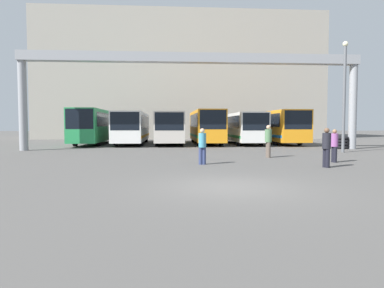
{
  "coord_description": "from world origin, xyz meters",
  "views": [
    {
      "loc": [
        -1.9,
        -10.06,
        1.86
      ],
      "look_at": [
        0.06,
        17.89,
        0.3
      ],
      "focal_mm": 32.0,
      "sensor_mm": 36.0,
      "label": 1
    }
  ],
  "objects_px": {
    "pedestrian_mid_right": "(334,145)",
    "lamp_post": "(344,92)",
    "bus_slot_4": "(242,126)",
    "bus_slot_3": "(206,125)",
    "bus_slot_5": "(277,125)",
    "pedestrian_mid_left": "(202,145)",
    "bus_slot_1": "(133,126)",
    "pedestrian_near_left": "(268,140)",
    "pedestrian_far_center": "(326,147)",
    "bus_slot_0": "(95,125)",
    "tire_stack": "(342,143)",
    "bus_slot_2": "(169,126)"
  },
  "relations": [
    {
      "from": "pedestrian_mid_right",
      "to": "lamp_post",
      "type": "relative_size",
      "value": 0.22
    },
    {
      "from": "bus_slot_1",
      "to": "pedestrian_mid_right",
      "type": "relative_size",
      "value": 7.42
    },
    {
      "from": "pedestrian_mid_right",
      "to": "tire_stack",
      "type": "height_order",
      "value": "pedestrian_mid_right"
    },
    {
      "from": "bus_slot_4",
      "to": "pedestrian_near_left",
      "type": "height_order",
      "value": "bus_slot_4"
    },
    {
      "from": "bus_slot_0",
      "to": "bus_slot_2",
      "type": "height_order",
      "value": "bus_slot_0"
    },
    {
      "from": "bus_slot_1",
      "to": "bus_slot_3",
      "type": "distance_m",
      "value": 7.22
    },
    {
      "from": "bus_slot_3",
      "to": "bus_slot_1",
      "type": "bearing_deg",
      "value": 174.75
    },
    {
      "from": "bus_slot_1",
      "to": "pedestrian_near_left",
      "type": "bearing_deg",
      "value": -58.36
    },
    {
      "from": "bus_slot_1",
      "to": "pedestrian_mid_left",
      "type": "distance_m",
      "value": 18.84
    },
    {
      "from": "pedestrian_far_center",
      "to": "bus_slot_4",
      "type": "bearing_deg",
      "value": -18.32
    },
    {
      "from": "pedestrian_mid_right",
      "to": "pedestrian_mid_left",
      "type": "bearing_deg",
      "value": 85.54
    },
    {
      "from": "lamp_post",
      "to": "bus_slot_2",
      "type": "bearing_deg",
      "value": 137.33
    },
    {
      "from": "bus_slot_3",
      "to": "pedestrian_far_center",
      "type": "xyz_separation_m",
      "value": [
        3.19,
        -18.99,
        -0.92
      ]
    },
    {
      "from": "bus_slot_2",
      "to": "pedestrian_mid_left",
      "type": "distance_m",
      "value": 17.44
    },
    {
      "from": "pedestrian_mid_right",
      "to": "lamp_post",
      "type": "bearing_deg",
      "value": -39.41
    },
    {
      "from": "pedestrian_far_center",
      "to": "tire_stack",
      "type": "relative_size",
      "value": 1.67
    },
    {
      "from": "bus_slot_1",
      "to": "bus_slot_2",
      "type": "distance_m",
      "value": 3.67
    },
    {
      "from": "pedestrian_near_left",
      "to": "tire_stack",
      "type": "relative_size",
      "value": 1.78
    },
    {
      "from": "pedestrian_far_center",
      "to": "bus_slot_5",
      "type": "bearing_deg",
      "value": -28.86
    },
    {
      "from": "bus_slot_0",
      "to": "bus_slot_2",
      "type": "xyz_separation_m",
      "value": [
        7.19,
        -0.46,
        -0.15
      ]
    },
    {
      "from": "pedestrian_mid_right",
      "to": "bus_slot_0",
      "type": "bearing_deg",
      "value": 33.09
    },
    {
      "from": "bus_slot_5",
      "to": "pedestrian_mid_right",
      "type": "relative_size",
      "value": 6.89
    },
    {
      "from": "bus_slot_0",
      "to": "pedestrian_mid_right",
      "type": "height_order",
      "value": "bus_slot_0"
    },
    {
      "from": "pedestrian_near_left",
      "to": "bus_slot_3",
      "type": "bearing_deg",
      "value": -178.51
    },
    {
      "from": "bus_slot_3",
      "to": "pedestrian_far_center",
      "type": "relative_size",
      "value": 6.3
    },
    {
      "from": "pedestrian_far_center",
      "to": "tire_stack",
      "type": "distance_m",
      "value": 13.25
    },
    {
      "from": "bus_slot_1",
      "to": "pedestrian_far_center",
      "type": "relative_size",
      "value": 7.06
    },
    {
      "from": "tire_stack",
      "to": "pedestrian_far_center",
      "type": "bearing_deg",
      "value": -120.37
    },
    {
      "from": "pedestrian_near_left",
      "to": "bus_slot_5",
      "type": "bearing_deg",
      "value": 153.81
    },
    {
      "from": "bus_slot_5",
      "to": "lamp_post",
      "type": "height_order",
      "value": "lamp_post"
    },
    {
      "from": "bus_slot_5",
      "to": "tire_stack",
      "type": "xyz_separation_m",
      "value": [
        2.7,
        -7.78,
        -1.36
      ]
    },
    {
      "from": "bus_slot_2",
      "to": "pedestrian_mid_left",
      "type": "xyz_separation_m",
      "value": [
        1.5,
        -17.35,
        -0.82
      ]
    },
    {
      "from": "pedestrian_mid_right",
      "to": "pedestrian_near_left",
      "type": "distance_m",
      "value": 3.73
    },
    {
      "from": "bus_slot_4",
      "to": "bus_slot_3",
      "type": "bearing_deg",
      "value": 179.22
    },
    {
      "from": "pedestrian_near_left",
      "to": "tire_stack",
      "type": "height_order",
      "value": "pedestrian_near_left"
    },
    {
      "from": "bus_slot_1",
      "to": "bus_slot_4",
      "type": "height_order",
      "value": "bus_slot_1"
    },
    {
      "from": "bus_slot_1",
      "to": "pedestrian_near_left",
      "type": "distance_m",
      "value": 17.55
    },
    {
      "from": "pedestrian_near_left",
      "to": "bus_slot_0",
      "type": "bearing_deg",
      "value": -145.37
    },
    {
      "from": "bus_slot_1",
      "to": "tire_stack",
      "type": "xyz_separation_m",
      "value": [
        17.08,
        -8.22,
        -1.27
      ]
    },
    {
      "from": "bus_slot_0",
      "to": "bus_slot_4",
      "type": "height_order",
      "value": "bus_slot_0"
    },
    {
      "from": "bus_slot_3",
      "to": "pedestrian_mid_right",
      "type": "height_order",
      "value": "bus_slot_3"
    },
    {
      "from": "pedestrian_mid_right",
      "to": "tire_stack",
      "type": "relative_size",
      "value": 1.59
    },
    {
      "from": "pedestrian_mid_right",
      "to": "lamp_post",
      "type": "xyz_separation_m",
      "value": [
        3.64,
        6.04,
        3.21
      ]
    },
    {
      "from": "pedestrian_mid_right",
      "to": "pedestrian_far_center",
      "type": "xyz_separation_m",
      "value": [
        -1.35,
        -1.98,
        0.05
      ]
    },
    {
      "from": "bus_slot_5",
      "to": "pedestrian_mid_left",
      "type": "relative_size",
      "value": 6.68
    },
    {
      "from": "bus_slot_4",
      "to": "tire_stack",
      "type": "bearing_deg",
      "value": -50.01
    },
    {
      "from": "bus_slot_1",
      "to": "pedestrian_near_left",
      "type": "xyz_separation_m",
      "value": [
        9.2,
        -14.93,
        -0.76
      ]
    },
    {
      "from": "bus_slot_4",
      "to": "bus_slot_5",
      "type": "relative_size",
      "value": 0.95
    },
    {
      "from": "pedestrian_near_left",
      "to": "lamp_post",
      "type": "relative_size",
      "value": 0.25
    },
    {
      "from": "bus_slot_0",
      "to": "pedestrian_near_left",
      "type": "height_order",
      "value": "bus_slot_0"
    }
  ]
}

